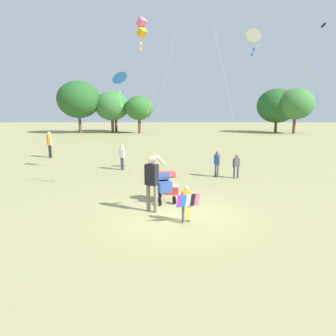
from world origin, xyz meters
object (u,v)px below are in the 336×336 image
Objects in this scene: cooler_box at (173,189)px; person_couple_left at (217,162)px; person_adult_flyer at (152,179)px; stroller at (163,185)px; kite_adult_black at (120,79)px; kite_green_novelty at (253,37)px; picnic_blanket at (165,174)px; kite_orange_delta at (142,28)px; person_red_shirt at (236,164)px; person_sitting_far at (50,142)px; person_kid_running at (122,155)px; child_with_butterfly_kite at (186,201)px.

person_couple_left is at bearing 54.15° from cooler_box.
stroller is (0.34, 1.09, -0.46)m from person_adult_flyer.
cooler_box is (1.94, -0.35, -4.08)m from kite_adult_black.
picnic_blanket is at bearing 165.64° from kite_green_novelty.
kite_orange_delta reaches higher than person_red_shirt.
person_sitting_far is at bearing 149.66° from person_couple_left.
person_red_shirt is at bearing 176.80° from kite_green_novelty.
person_sitting_far is 1.37× the size of person_couple_left.
person_couple_left is at bearing -20.04° from person_kid_running.
person_adult_flyer is 6.00m from person_red_shirt.
kite_orange_delta reaches higher than kite_adult_black.
picnic_blanket is at bearing 28.81° from kite_orange_delta.
picnic_blanket is 3.63m from cooler_box.
child_with_butterfly_kite is 0.15× the size of kite_orange_delta.
person_kid_running is at bearing 118.60° from cooler_box.
person_adult_flyer is 13.05m from person_sitting_far.
kite_orange_delta reaches higher than picnic_blanket.
stroller is 2.49× the size of cooler_box.
kite_adult_black is 4.53m from cooler_box.
picnic_blanket is at bearing -25.83° from person_kid_running.
person_adult_flyer is 7.01m from person_kid_running.
kite_adult_black reaches higher than stroller.
kite_orange_delta is at bearing 178.47° from person_couple_left.
picnic_blanket is at bearing 63.59° from kite_adult_black.
kite_green_novelty is 7.32m from picnic_blanket.
person_couple_left is at bearing -1.53° from kite_orange_delta.
picnic_blanket is (-2.47, 0.63, -0.72)m from person_couple_left.
person_couple_left is (-1.34, 0.34, -5.46)m from kite_green_novelty.
person_couple_left reaches higher than cooler_box.
person_couple_left is (2.84, 5.03, -0.34)m from person_adult_flyer.
person_couple_left is (-0.85, 0.31, 0.07)m from person_red_shirt.
kite_adult_black reaches higher than person_couple_left.
kite_adult_black is 3.67× the size of person_couple_left.
person_kid_running is (-2.90, 7.69, 0.16)m from child_with_butterfly_kite.
cooler_box is at bearing 96.38° from child_with_butterfly_kite.
stroller is at bearing -76.58° from kite_orange_delta.
person_adult_flyer is at bearing -93.70° from picnic_blanket.
person_red_shirt is at bearing 64.74° from child_with_butterfly_kite.
cooler_box is (-3.00, -2.67, -0.48)m from person_red_shirt.
kite_orange_delta is 10.41m from person_sitting_far.
stroller is at bearing -109.62° from cooler_box.
person_sitting_far is 11.62m from person_couple_left.
person_adult_flyer is at bearing -119.44° from person_couple_left.
child_with_butterfly_kite is at bearing -106.95° from person_couple_left.
child_with_butterfly_kite is at bearing -119.27° from kite_green_novelty.
kite_green_novelty reaches higher than cooler_box.
person_sitting_far is at bearing 151.34° from kite_green_novelty.
person_kid_running reaches higher than picnic_blanket.
cooler_box is at bearing 71.53° from person_adult_flyer.
stroller is 4.93m from person_red_shirt.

